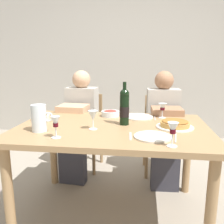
{
  "coord_description": "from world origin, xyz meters",
  "views": [
    {
      "loc": [
        0.23,
        -1.81,
        1.27
      ],
      "look_at": [
        -0.01,
        0.05,
        0.86
      ],
      "focal_mm": 38.38,
      "sensor_mm": 36.0,
      "label": 1
    }
  ],
  "objects_px": {
    "baked_tart": "(175,124)",
    "chair_right": "(161,129)",
    "wine_glass_centre": "(56,123)",
    "dinner_plate_right_setting": "(153,137)",
    "wine_glass_left_diner": "(173,129)",
    "dinner_plate_left_setting": "(138,117)",
    "wine_bottle": "(124,107)",
    "water_pitcher": "(39,120)",
    "wine_glass_spare": "(93,116)",
    "chair_left": "(86,126)",
    "olive_bowl": "(41,117)",
    "salad_bowl": "(110,113)",
    "wine_glass_right_diner": "(163,107)",
    "dining_table": "(112,137)",
    "diner_left": "(79,121)",
    "diner_right": "(164,124)"
  },
  "relations": [
    {
      "from": "baked_tart",
      "to": "chair_right",
      "type": "relative_size",
      "value": 0.33
    },
    {
      "from": "wine_glass_centre",
      "to": "dinner_plate_right_setting",
      "type": "relative_size",
      "value": 0.58
    },
    {
      "from": "wine_glass_left_diner",
      "to": "dinner_plate_right_setting",
      "type": "height_order",
      "value": "wine_glass_left_diner"
    },
    {
      "from": "dinner_plate_left_setting",
      "to": "chair_right",
      "type": "bearing_deg",
      "value": 66.64
    },
    {
      "from": "wine_bottle",
      "to": "water_pitcher",
      "type": "height_order",
      "value": "wine_bottle"
    },
    {
      "from": "wine_bottle",
      "to": "wine_glass_spare",
      "type": "distance_m",
      "value": 0.28
    },
    {
      "from": "dinner_plate_left_setting",
      "to": "chair_left",
      "type": "height_order",
      "value": "chair_left"
    },
    {
      "from": "olive_bowl",
      "to": "chair_right",
      "type": "relative_size",
      "value": 0.17
    },
    {
      "from": "olive_bowl",
      "to": "wine_glass_left_diner",
      "type": "distance_m",
      "value": 1.17
    },
    {
      "from": "wine_glass_left_diner",
      "to": "chair_right",
      "type": "distance_m",
      "value": 1.36
    },
    {
      "from": "salad_bowl",
      "to": "wine_glass_right_diner",
      "type": "xyz_separation_m",
      "value": [
        0.47,
        -0.01,
        0.07
      ]
    },
    {
      "from": "wine_glass_centre",
      "to": "olive_bowl",
      "type": "bearing_deg",
      "value": 124.27
    },
    {
      "from": "dining_table",
      "to": "salad_bowl",
      "type": "distance_m",
      "value": 0.37
    },
    {
      "from": "dining_table",
      "to": "wine_bottle",
      "type": "height_order",
      "value": "wine_bottle"
    },
    {
      "from": "wine_glass_right_diner",
      "to": "chair_right",
      "type": "height_order",
      "value": "wine_glass_right_diner"
    },
    {
      "from": "dinner_plate_left_setting",
      "to": "baked_tart",
      "type": "bearing_deg",
      "value": -45.9
    },
    {
      "from": "wine_glass_left_diner",
      "to": "wine_bottle",
      "type": "bearing_deg",
      "value": 125.1
    },
    {
      "from": "salad_bowl",
      "to": "diner_left",
      "type": "height_order",
      "value": "diner_left"
    },
    {
      "from": "baked_tart",
      "to": "diner_right",
      "type": "xyz_separation_m",
      "value": [
        -0.03,
        0.64,
        -0.17
      ]
    },
    {
      "from": "dining_table",
      "to": "wine_glass_left_diner",
      "type": "distance_m",
      "value": 0.61
    },
    {
      "from": "baked_tart",
      "to": "dinner_plate_left_setting",
      "type": "bearing_deg",
      "value": 134.1
    },
    {
      "from": "salad_bowl",
      "to": "chair_right",
      "type": "bearing_deg",
      "value": 47.6
    },
    {
      "from": "dining_table",
      "to": "dinner_plate_right_setting",
      "type": "distance_m",
      "value": 0.41
    },
    {
      "from": "wine_glass_left_diner",
      "to": "olive_bowl",
      "type": "bearing_deg",
      "value": 154.25
    },
    {
      "from": "chair_right",
      "to": "dinner_plate_left_setting",
      "type": "bearing_deg",
      "value": 63.58
    },
    {
      "from": "wine_glass_right_diner",
      "to": "dinner_plate_left_setting",
      "type": "bearing_deg",
      "value": -175.73
    },
    {
      "from": "water_pitcher",
      "to": "wine_glass_left_diner",
      "type": "bearing_deg",
      "value": -12.2
    },
    {
      "from": "wine_glass_centre",
      "to": "dinner_plate_right_setting",
      "type": "xyz_separation_m",
      "value": [
        0.64,
        0.09,
        -0.1
      ]
    },
    {
      "from": "wine_glass_right_diner",
      "to": "wine_bottle",
      "type": "bearing_deg",
      "value": -139.41
    },
    {
      "from": "chair_left",
      "to": "wine_glass_left_diner",
      "type": "bearing_deg",
      "value": 127.54
    },
    {
      "from": "wine_glass_centre",
      "to": "dinner_plate_right_setting",
      "type": "bearing_deg",
      "value": 8.04
    },
    {
      "from": "chair_left",
      "to": "dinner_plate_right_setting",
      "type": "bearing_deg",
      "value": 127.34
    },
    {
      "from": "water_pitcher",
      "to": "diner_left",
      "type": "bearing_deg",
      "value": 86.73
    },
    {
      "from": "dining_table",
      "to": "wine_glass_right_diner",
      "type": "relative_size",
      "value": 11.29
    },
    {
      "from": "wine_glass_spare",
      "to": "wine_glass_right_diner",
      "type": "bearing_deg",
      "value": 39.16
    },
    {
      "from": "water_pitcher",
      "to": "diner_left",
      "type": "distance_m",
      "value": 0.91
    },
    {
      "from": "dining_table",
      "to": "dinner_plate_right_setting",
      "type": "relative_size",
      "value": 5.92
    },
    {
      "from": "wine_glass_centre",
      "to": "salad_bowl",
      "type": "bearing_deg",
      "value": 68.16
    },
    {
      "from": "wine_glass_right_diner",
      "to": "diner_left",
      "type": "xyz_separation_m",
      "value": [
        -0.87,
        0.34,
        -0.24
      ]
    },
    {
      "from": "diner_left",
      "to": "chair_right",
      "type": "xyz_separation_m",
      "value": [
        0.9,
        0.22,
        -0.12
      ]
    },
    {
      "from": "wine_glass_right_diner",
      "to": "olive_bowl",
      "type": "bearing_deg",
      "value": -167.48
    },
    {
      "from": "baked_tart",
      "to": "diner_left",
      "type": "bearing_deg",
      "value": 145.05
    },
    {
      "from": "wine_glass_spare",
      "to": "chair_right",
      "type": "height_order",
      "value": "wine_glass_spare"
    },
    {
      "from": "salad_bowl",
      "to": "wine_glass_spare",
      "type": "distance_m",
      "value": 0.46
    },
    {
      "from": "dinner_plate_left_setting",
      "to": "chair_left",
      "type": "xyz_separation_m",
      "value": [
        -0.64,
        0.6,
        -0.27
      ]
    },
    {
      "from": "dinner_plate_right_setting",
      "to": "wine_bottle",
      "type": "bearing_deg",
      "value": 125.41
    },
    {
      "from": "wine_glass_centre",
      "to": "diner_left",
      "type": "distance_m",
      "value": 1.05
    },
    {
      "from": "diner_right",
      "to": "water_pitcher",
      "type": "bearing_deg",
      "value": 38.87
    },
    {
      "from": "olive_bowl",
      "to": "diner_right",
      "type": "bearing_deg",
      "value": 27.22
    },
    {
      "from": "baked_tart",
      "to": "dinner_plate_left_setting",
      "type": "distance_m",
      "value": 0.42
    }
  ]
}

